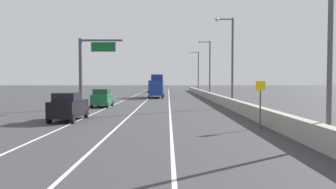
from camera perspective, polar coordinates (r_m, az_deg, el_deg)
ground_plane at (r=68.09m, az=-1.16°, el=-0.23°), size 320.00×320.00×0.00m
lane_stripe_left at (r=59.48m, az=-6.64°, el=-0.61°), size 0.16×130.00×0.00m
lane_stripe_center at (r=59.18m, az=-3.27°, el=-0.61°), size 0.16×130.00×0.00m
lane_stripe_right at (r=59.08m, az=0.12°, el=-0.62°), size 0.16×130.00×0.00m
jersey_barrier_right at (r=44.59m, az=8.64°, el=-0.89°), size 0.60×120.00×1.10m
overhead_sign_gantry at (r=37.30m, az=-13.39°, el=4.87°), size 4.68×0.36×7.50m
speed_advisory_sign at (r=22.30m, az=15.13°, el=-1.01°), size 0.60×0.11×3.00m
lamp_post_right_near at (r=17.77m, az=24.71°, el=11.04°), size 2.14×0.44×10.07m
lamp_post_right_second at (r=38.83m, az=10.30°, el=6.36°), size 2.14×0.44×10.07m
lamp_post_right_third at (r=60.73m, az=6.71°, el=4.91°), size 2.14×0.44×10.07m
lamp_post_right_fourth at (r=82.73m, az=4.86°, el=4.22°), size 2.14×0.44×10.07m
car_green_0 at (r=40.09m, az=-10.99°, el=-0.57°), size 1.94×4.41×2.09m
car_silver_1 at (r=91.39m, az=-1.35°, el=1.02°), size 1.90×4.14×1.91m
car_yellow_2 at (r=91.64m, az=-2.91°, el=1.09°), size 2.07×4.85×2.15m
car_black_3 at (r=26.89m, az=-16.36°, el=-1.96°), size 1.98×4.63×2.14m
box_truck at (r=61.18m, az=-1.95°, el=1.27°), size 2.56×8.43×4.17m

